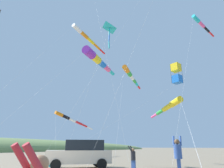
{
  "coord_description": "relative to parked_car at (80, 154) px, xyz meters",
  "views": [
    {
      "loc": [
        -9.44,
        7.28,
        1.4
      ],
      "look_at": [
        1.66,
        -8.76,
        7.68
      ],
      "focal_mm": 31.32,
      "sensor_mm": 36.0,
      "label": 1
    }
  ],
  "objects": [
    {
      "name": "kite_windsock_teal_far_right",
      "position": [
        -4.66,
        -5.52,
        3.66
      ],
      "size": [
        8.13,
        17.67,
        5.05
      ],
      "color": "yellow",
      "rests_on": "ground_plane"
    },
    {
      "name": "cooler_box",
      "position": [
        2.84,
        0.3,
        -0.74
      ],
      "size": [
        0.62,
        0.42,
        0.42
      ],
      "color": "#1EB7C6",
      "rests_on": "ground_plane"
    },
    {
      "name": "parked_car",
      "position": [
        0.0,
        0.0,
        0.0
      ],
      "size": [
        4.24,
        4.44,
        1.85
      ],
      "color": "beige",
      "rests_on": "ground_plane"
    },
    {
      "name": "kite_windsock_small_distant",
      "position": [
        2.24,
        -11.68,
        9.78
      ],
      "size": [
        5.8,
        15.7,
        11.37
      ],
      "color": "orange",
      "rests_on": "ground_plane"
    },
    {
      "name": "kite_delta_rainbow_low_near",
      "position": [
        0.91,
        -4.77,
        13.09
      ],
      "size": [
        1.82,
        6.1,
        14.42
      ],
      "color": "#1EB7C6",
      "rests_on": "ground_plane"
    },
    {
      "name": "person_child_green_jacket",
      "position": [
        -3.89,
        -0.52,
        -0.16
      ],
      "size": [
        0.43,
        0.33,
        1.46
      ],
      "color": "#335199",
      "rests_on": "ground_plane"
    },
    {
      "name": "kite_windsock_blue_topmost",
      "position": [
        12.97,
        -11.04,
        4.61
      ],
      "size": [
        8.45,
        13.5,
        6.53
      ],
      "color": "orange",
      "rests_on": "ground_plane"
    },
    {
      "name": "kite_windsock_long_streamer_right",
      "position": [
        6.52,
        -6.94,
        15.04
      ],
      "size": [
        1.16,
        18.58,
        16.65
      ],
      "color": "white",
      "rests_on": "ground_plane"
    },
    {
      "name": "kite_box_striped_overhead",
      "position": [
        -4.64,
        -9.2,
        7.84
      ],
      "size": [
        6.96,
        11.5,
        9.87
      ],
      "color": "yellow",
      "rests_on": "ground_plane"
    },
    {
      "name": "kite_windsock_long_streamer_left",
      "position": [
        -7.19,
        -13.58,
        15.51
      ],
      "size": [
        1.79,
        17.72,
        17.06
      ],
      "color": "#1EB7C6",
      "rests_on": "ground_plane"
    },
    {
      "name": "person_adult_flyer",
      "position": [
        -6.84,
        0.18,
        0.11
      ],
      "size": [
        0.53,
        0.65,
        1.95
      ],
      "color": "#335199",
      "rests_on": "ground_plane"
    },
    {
      "name": "kite_windsock_black_fish_shape",
      "position": [
        2.28,
        -4.39,
        9.42
      ],
      "size": [
        5.03,
        14.2,
        10.87
      ],
      "color": "purple",
      "rests_on": "ground_plane"
    }
  ]
}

